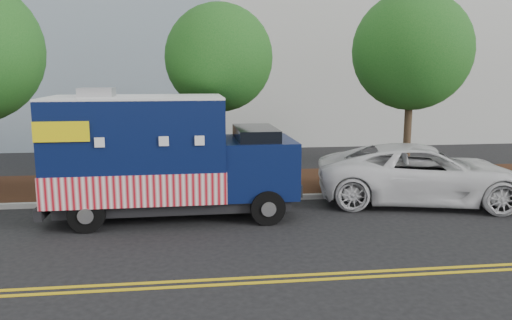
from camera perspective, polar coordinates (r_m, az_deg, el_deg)
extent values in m
plane|color=black|center=(14.14, -9.14, -6.35)|extent=(120.00, 120.00, 0.00)
cube|color=#9E9E99|center=(15.47, -8.98, -4.62)|extent=(120.00, 0.18, 0.15)
cube|color=black|center=(17.51, -8.78, -2.88)|extent=(120.00, 4.00, 0.15)
cube|color=gold|center=(9.95, -9.97, -13.56)|extent=(120.00, 0.10, 0.01)
cube|color=gold|center=(9.72, -10.04, -14.15)|extent=(120.00, 0.10, 0.01)
cylinder|color=#38281C|center=(16.77, -4.13, 2.51)|extent=(0.26, 0.26, 3.53)
sphere|color=#165017|center=(16.63, -4.25, 11.58)|extent=(3.52, 3.52, 3.52)
cylinder|color=#38281C|center=(18.08, 16.91, 2.86)|extent=(0.26, 0.26, 3.66)
sphere|color=#165017|center=(17.96, 17.38, 11.83)|extent=(3.99, 3.99, 3.99)
cube|color=#473828|center=(15.60, -16.75, -0.57)|extent=(0.06, 0.06, 2.40)
cube|color=black|center=(14.03, -9.14, -4.54)|extent=(6.13, 2.15, 0.31)
cube|color=#09143F|center=(13.79, -13.39, 1.44)|extent=(4.61, 2.57, 2.61)
cube|color=#B40B19|center=(13.96, -13.24, -2.33)|extent=(4.65, 2.64, 0.82)
cube|color=white|center=(13.66, -13.62, 6.95)|extent=(4.61, 2.57, 0.07)
cube|color=#B7B7BA|center=(13.78, -17.74, 7.38)|extent=(0.88, 0.88, 0.24)
cube|color=#09143F|center=(13.96, 0.18, -0.68)|extent=(1.99, 2.37, 1.53)
cube|color=black|center=(13.84, -0.04, 2.29)|extent=(1.12, 2.14, 0.71)
cube|color=black|center=(14.24, 4.18, -2.59)|extent=(0.12, 2.18, 0.33)
cube|color=black|center=(14.49, -22.44, -4.59)|extent=(0.23, 2.45, 0.31)
cube|color=#B7B7BA|center=(14.19, -22.73, 1.38)|extent=(0.07, 1.96, 2.07)
cube|color=#B7B7BA|center=(15.04, -11.71, 2.41)|extent=(1.96, 0.07, 1.20)
cube|color=yellow|center=(12.71, -21.40, 3.02)|extent=(1.31, 0.04, 0.49)
cube|color=yellow|center=(15.23, -19.18, 4.22)|extent=(1.31, 0.04, 0.49)
cylinder|color=black|center=(13.12, 1.34, -5.45)|extent=(0.92, 0.32, 0.92)
cylinder|color=black|center=(15.24, -0.01, -3.23)|extent=(0.92, 0.32, 0.92)
cylinder|color=black|center=(13.20, -18.78, -5.90)|extent=(0.92, 0.32, 0.92)
cylinder|color=black|center=(15.31, -17.26, -3.63)|extent=(0.92, 0.32, 0.92)
imported|color=silver|center=(16.06, 18.60, -1.51)|extent=(6.89, 4.35, 1.77)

